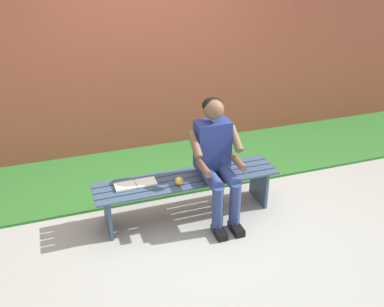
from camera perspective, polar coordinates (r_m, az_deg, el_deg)
grass_strip at (r=5.62m, az=-4.59°, el=-0.83°), size 9.00×1.77×0.03m
brick_wall at (r=5.50m, az=-11.85°, el=14.89°), size 9.50×0.24×3.05m
bench_near at (r=4.42m, az=-0.63°, el=-4.32°), size 1.88×0.43×0.44m
person_seated at (r=4.25m, az=3.25°, el=-0.44°), size 0.50×0.69×1.24m
apple at (r=4.24m, az=-1.67°, el=-3.63°), size 0.08×0.08×0.08m
book_open at (r=4.28m, az=-7.39°, el=-4.06°), size 0.41×0.16×0.02m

